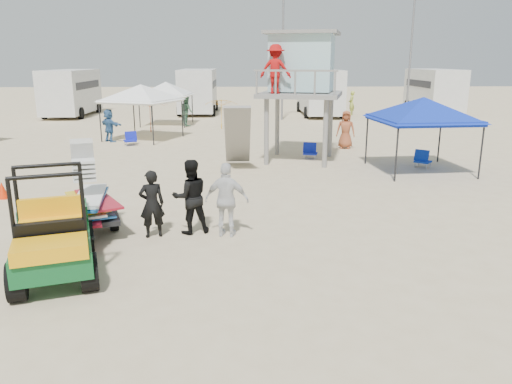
{
  "coord_description": "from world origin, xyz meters",
  "views": [
    {
      "loc": [
        0.19,
        -6.92,
        3.94
      ],
      "look_at": [
        0.5,
        3.0,
        1.3
      ],
      "focal_mm": 35.0,
      "sensor_mm": 36.0,
      "label": 1
    }
  ],
  "objects_px": {
    "canopy_blue": "(424,101)",
    "man_left": "(152,204)",
    "lifeguard_tower": "(298,68)",
    "surf_trailer": "(88,200)",
    "utility_cart": "(50,227)"
  },
  "relations": [
    {
      "from": "canopy_blue",
      "to": "man_left",
      "type": "bearing_deg",
      "value": -141.5
    },
    {
      "from": "man_left",
      "to": "canopy_blue",
      "type": "height_order",
      "value": "canopy_blue"
    },
    {
      "from": "man_left",
      "to": "lifeguard_tower",
      "type": "relative_size",
      "value": 0.32
    },
    {
      "from": "surf_trailer",
      "to": "utility_cart",
      "type": "bearing_deg",
      "value": -90.15
    },
    {
      "from": "lifeguard_tower",
      "to": "canopy_blue",
      "type": "distance_m",
      "value": 4.9
    },
    {
      "from": "utility_cart",
      "to": "lifeguard_tower",
      "type": "distance_m",
      "value": 12.74
    },
    {
      "from": "lifeguard_tower",
      "to": "surf_trailer",
      "type": "bearing_deg",
      "value": -123.76
    },
    {
      "from": "man_left",
      "to": "surf_trailer",
      "type": "bearing_deg",
      "value": -28.15
    },
    {
      "from": "lifeguard_tower",
      "to": "man_left",
      "type": "bearing_deg",
      "value": -115.51
    },
    {
      "from": "utility_cart",
      "to": "surf_trailer",
      "type": "distance_m",
      "value": 2.34
    },
    {
      "from": "canopy_blue",
      "to": "utility_cart",
      "type": "bearing_deg",
      "value": -138.73
    },
    {
      "from": "canopy_blue",
      "to": "lifeguard_tower",
      "type": "bearing_deg",
      "value": 152.39
    },
    {
      "from": "man_left",
      "to": "canopy_blue",
      "type": "relative_size",
      "value": 0.46
    },
    {
      "from": "surf_trailer",
      "to": "canopy_blue",
      "type": "height_order",
      "value": "canopy_blue"
    },
    {
      "from": "surf_trailer",
      "to": "lifeguard_tower",
      "type": "bearing_deg",
      "value": 56.24
    }
  ]
}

